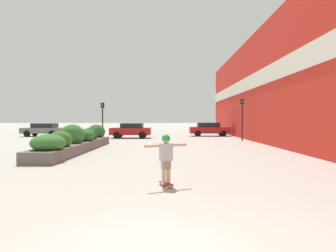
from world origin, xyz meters
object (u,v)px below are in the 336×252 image
at_px(skateboarder, 166,154).
at_px(car_rightmost, 209,129).
at_px(traffic_light_left, 103,115).
at_px(car_center_right, 44,129).
at_px(car_leftmost, 301,129).
at_px(traffic_light_right, 242,112).
at_px(car_center_left, 131,130).
at_px(skateboard, 166,184).

distance_m(skateboarder, car_rightmost, 25.03).
bearing_deg(traffic_light_left, car_center_right, 140.73).
height_order(skateboarder, car_leftmost, car_leftmost).
relative_size(car_rightmost, traffic_light_right, 1.23).
relative_size(car_center_right, traffic_light_right, 1.19).
relative_size(skateboarder, car_leftmost, 0.28).
height_order(car_rightmost, traffic_light_right, traffic_light_right).
bearing_deg(car_rightmost, skateboarder, -10.17).
bearing_deg(car_center_right, skateboarder, -150.60).
xyz_separation_m(car_center_right, traffic_light_left, (7.79, -6.37, 1.48)).
height_order(skateboarder, car_center_right, skateboarder).
relative_size(skateboarder, car_center_right, 0.31).
relative_size(skateboarder, car_center_left, 0.34).
bearing_deg(skateboarder, car_leftmost, 33.77).
bearing_deg(car_center_left, traffic_light_right, -110.29).
bearing_deg(traffic_light_left, traffic_light_right, -0.69).
distance_m(skateboarder, car_center_right, 27.45).
height_order(car_rightmost, traffic_light_left, traffic_light_left).
height_order(car_leftmost, car_center_left, car_leftmost).
xyz_separation_m(skateboard, skateboarder, (0.00, -0.00, 0.83)).
bearing_deg(skateboarder, car_center_left, 74.00).
distance_m(car_center_left, traffic_light_left, 4.31).
height_order(skateboarder, traffic_light_left, traffic_light_left).
relative_size(skateboard, car_rightmost, 0.15).
bearing_deg(skateboarder, traffic_light_right, 44.28).
xyz_separation_m(skateboard, car_rightmost, (4.42, 24.64, 0.70)).
bearing_deg(car_center_left, skateboarder, -170.08).
bearing_deg(skateboarder, car_center_right, 93.47).
relative_size(skateboarder, traffic_light_left, 0.41).
bearing_deg(car_center_left, car_rightmost, -66.34).
distance_m(skateboard, traffic_light_right, 18.64).
relative_size(car_center_right, traffic_light_left, 1.30).
bearing_deg(traffic_light_right, skateboarder, -109.79).
distance_m(car_center_left, car_rightmost, 8.85).
distance_m(skateboard, car_rightmost, 25.04).
relative_size(skateboard, skateboarder, 0.48).
bearing_deg(car_leftmost, car_center_left, -78.48).
xyz_separation_m(skateboarder, car_rightmost, (4.42, 24.64, -0.13)).
distance_m(skateboarder, traffic_light_left, 18.49).
height_order(skateboard, car_leftmost, car_leftmost).
bearing_deg(skateboard, traffic_light_left, 82.02).
height_order(car_leftmost, traffic_light_right, traffic_light_right).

